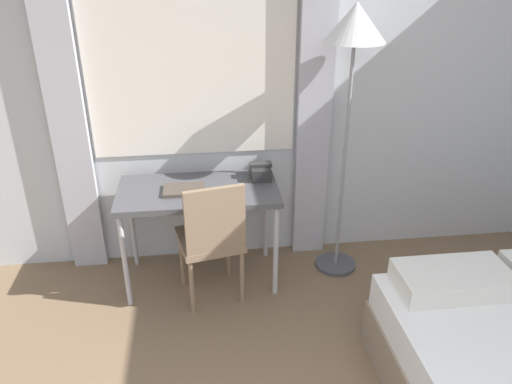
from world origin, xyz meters
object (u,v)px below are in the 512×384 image
(book, at_px, (184,190))
(telephone, at_px, (260,171))
(desk_chair, at_px, (212,235))
(desk, at_px, (199,198))
(standing_lamp, at_px, (354,47))

(book, bearing_deg, telephone, 16.91)
(desk_chair, height_order, telephone, desk_chair)
(desk_chair, xyz_separation_m, book, (-0.16, 0.21, 0.23))
(desk, height_order, desk_chair, desk_chair)
(desk, distance_m, book, 0.12)
(desk_chair, distance_m, book, 0.36)
(standing_lamp, distance_m, telephone, 1.02)
(desk, relative_size, telephone, 5.75)
(desk, height_order, book, book)
(desk_chair, distance_m, standing_lamp, 1.48)
(desk, distance_m, standing_lamp, 1.39)
(desk, height_order, telephone, telephone)
(standing_lamp, xyz_separation_m, telephone, (-0.57, 0.10, -0.85))
(standing_lamp, bearing_deg, desk_chair, -163.58)
(standing_lamp, height_order, book, standing_lamp)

